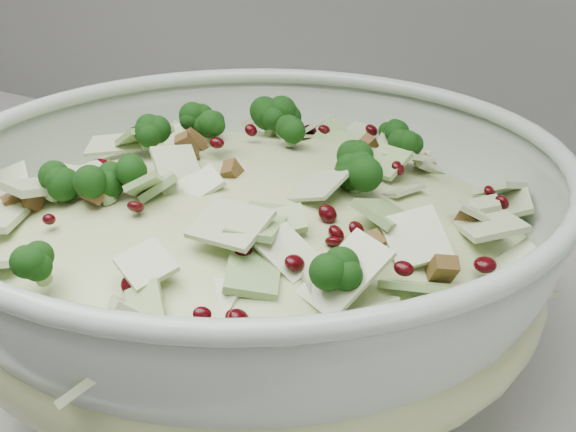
{
  "coord_description": "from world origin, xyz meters",
  "views": [
    {
      "loc": [
        0.27,
        1.22,
        1.23
      ],
      "look_at": [
        0.03,
        1.61,
        1.02
      ],
      "focal_mm": 50.0,
      "sensor_mm": 36.0,
      "label": 1
    }
  ],
  "objects": [
    {
      "name": "mixing_bowl",
      "position": [
        0.01,
        1.6,
        0.98
      ],
      "size": [
        0.44,
        0.44,
        0.16
      ],
      "rotation": [
        0.0,
        0.0,
        0.1
      ],
      "color": "#A0B1A1",
      "rests_on": "counter"
    },
    {
      "name": "salad",
      "position": [
        0.01,
        1.6,
        1.01
      ],
      "size": [
        0.43,
        0.43,
        0.16
      ],
      "rotation": [
        0.0,
        0.0,
        -0.18
      ],
      "color": "#B5C486",
      "rests_on": "mixing_bowl"
    }
  ]
}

